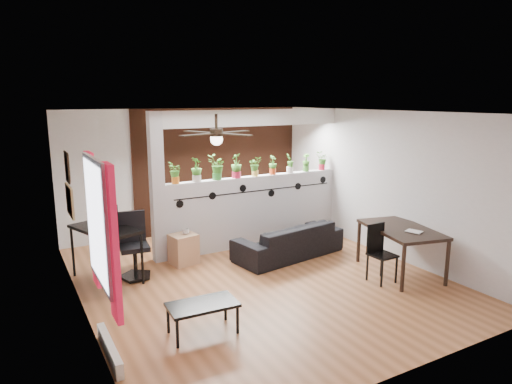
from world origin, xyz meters
name	(u,v)px	position (x,y,z in m)	size (l,w,h in m)	color
room_shell	(257,198)	(0.00, 0.00, 1.30)	(6.30, 7.10, 2.90)	brown
partition_wall	(255,210)	(0.80, 1.50, 0.68)	(3.60, 0.18, 1.35)	#BCBCC1
ceiling_header	(255,118)	(0.80, 1.50, 2.45)	(3.60, 0.18, 0.30)	silver
pier_column	(157,188)	(-1.11, 1.50, 1.30)	(0.22, 0.20, 2.60)	#BCBCC1
brick_panel	(222,168)	(0.80, 2.97, 1.30)	(3.90, 0.05, 2.60)	#9B4B2D
vine_decal	(257,191)	(0.80, 1.40, 1.08)	(3.31, 0.01, 0.30)	black
window_assembly	(99,226)	(-2.56, -1.20, 1.51)	(0.09, 1.30, 1.55)	white
baseboard_heater	(110,349)	(-2.54, -1.20, 0.09)	(0.08, 1.00, 0.18)	silver
corkboard	(70,201)	(-2.58, 0.95, 1.35)	(0.03, 0.60, 0.45)	olive
framed_art	(67,167)	(-2.58, 0.90, 1.85)	(0.03, 0.34, 0.44)	#8C7259
ceiling_fan	(216,135)	(-0.80, -0.30, 2.31)	(1.19, 1.19, 0.43)	black
potted_plant_0	(175,172)	(-0.78, 1.50, 1.55)	(0.17, 0.20, 0.38)	orange
potted_plant_1	(196,169)	(-0.39, 1.50, 1.58)	(0.25, 0.27, 0.43)	silver
potted_plant_2	(217,167)	(0.01, 1.50, 1.59)	(0.25, 0.21, 0.45)	#2F812F
potted_plant_3	(236,165)	(0.41, 1.50, 1.59)	(0.30, 0.30, 0.46)	#CD2044
potted_plant_4	(255,166)	(0.80, 1.50, 1.55)	(0.21, 0.18, 0.37)	#DEBA4E
potted_plant_5	(273,164)	(1.20, 1.50, 1.55)	(0.23, 0.22, 0.37)	#C73F17
potted_plant_6	(290,163)	(1.59, 1.50, 1.55)	(0.21, 0.18, 0.38)	white
potted_plant_7	(306,162)	(1.99, 1.50, 1.54)	(0.21, 0.22, 0.36)	#428630
potted_plant_8	(322,160)	(2.38, 1.50, 1.55)	(0.23, 0.21, 0.37)	red
sofa	(288,241)	(0.99, 0.60, 0.29)	(1.95, 0.77, 0.57)	black
cube_shelf	(184,249)	(-0.80, 1.16, 0.26)	(0.43, 0.38, 0.52)	tan
cup	(186,231)	(-0.75, 1.16, 0.57)	(0.12, 0.12, 0.10)	gray
computer_desk	(105,233)	(-2.09, 1.06, 0.77)	(0.98, 1.32, 0.85)	black
monitor	(102,219)	(-2.09, 1.21, 0.95)	(0.06, 0.35, 0.20)	black
office_chair	(134,250)	(-1.69, 0.96, 0.46)	(0.54, 0.54, 1.04)	black
dining_table	(401,233)	(2.12, -0.97, 0.68)	(1.14, 1.55, 0.76)	black
book	(412,233)	(2.02, -1.27, 0.77)	(0.17, 0.23, 0.02)	gray
folding_chair	(379,247)	(1.60, -1.01, 0.53)	(0.37, 0.37, 0.90)	black
coffee_table	(203,307)	(-1.44, -1.22, 0.35)	(0.85, 0.50, 0.39)	black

